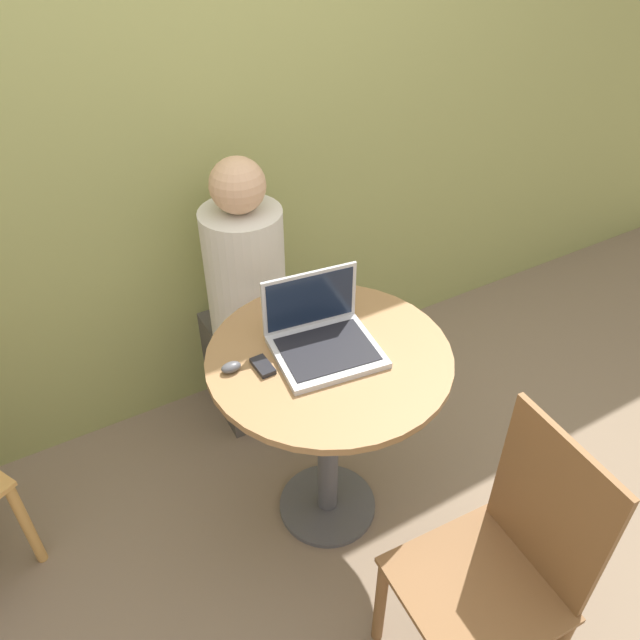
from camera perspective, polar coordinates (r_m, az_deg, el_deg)
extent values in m
plane|color=#7F6B56|center=(2.51, 0.68, -16.63)|extent=(12.00, 12.00, 0.00)
cube|color=#939956|center=(2.37, -10.36, 18.88)|extent=(7.00, 0.05, 2.60)
cylinder|color=#4C4C51|center=(2.51, 0.68, -16.49)|extent=(0.37, 0.37, 0.02)
cylinder|color=#4C4C51|center=(2.21, 0.75, -10.79)|extent=(0.08, 0.08, 0.73)
cylinder|color=olive|center=(1.94, 0.84, -3.37)|extent=(0.77, 0.77, 0.02)
cube|color=#B7B7BC|center=(1.93, 0.57, -2.86)|extent=(0.35, 0.31, 0.02)
cube|color=black|center=(1.92, 0.57, -2.60)|extent=(0.30, 0.25, 0.00)
cube|color=#B7B7BC|center=(1.96, -0.95, 1.94)|extent=(0.31, 0.05, 0.20)
cube|color=#141E33|center=(1.95, -0.88, 1.84)|extent=(0.29, 0.04, 0.18)
cube|color=black|center=(1.89, -5.25, -4.22)|extent=(0.05, 0.09, 0.02)
ellipsoid|color=#4C4C51|center=(1.88, -8.13, -4.29)|extent=(0.06, 0.04, 0.03)
cylinder|color=brown|center=(2.08, 5.55, -24.29)|extent=(0.04, 0.04, 0.42)
cylinder|color=brown|center=(2.21, 13.98, -20.04)|extent=(0.04, 0.04, 0.42)
cube|color=brown|center=(1.89, 14.03, -22.76)|extent=(0.42, 0.42, 0.02)
cube|color=brown|center=(1.78, 20.29, -15.64)|extent=(0.04, 0.37, 0.49)
cube|color=#4C4742|center=(2.77, -6.92, -3.70)|extent=(0.30, 0.43, 0.44)
cylinder|color=beige|center=(2.38, -6.82, 3.86)|extent=(0.30, 0.30, 0.56)
sphere|color=tan|center=(2.20, -7.56, 12.12)|extent=(0.20, 0.20, 0.20)
cylinder|color=tan|center=(2.43, -25.25, -16.55)|extent=(0.04, 0.04, 0.41)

